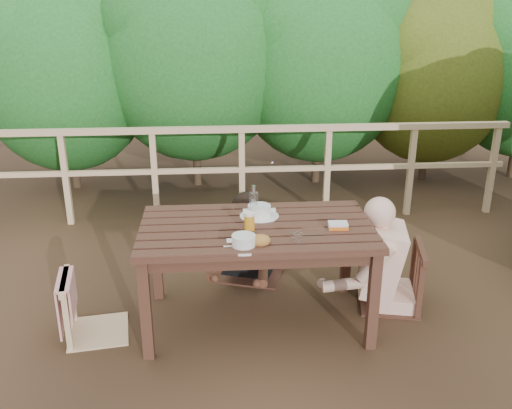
{
  "coord_description": "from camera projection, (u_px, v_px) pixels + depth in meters",
  "views": [
    {
      "loc": [
        -0.28,
        -3.59,
        2.29
      ],
      "look_at": [
        0.0,
        0.05,
        0.9
      ],
      "focal_mm": 39.52,
      "sensor_mm": 36.0,
      "label": 1
    }
  ],
  "objects": [
    {
      "name": "diner_right",
      "position": [
        401.0,
        218.0,
        4.16
      ],
      "size": [
        0.82,
        0.71,
        1.43
      ],
      "primitive_type": null,
      "rotation": [
        0.0,
        0.0,
        1.36
      ],
      "color": "beige",
      "rests_on": "ground"
    },
    {
      "name": "chair_left",
      "position": [
        93.0,
        279.0,
        3.88
      ],
      "size": [
        0.49,
        0.49,
        0.86
      ],
      "primitive_type": "cube",
      "rotation": [
        0.0,
        0.0,
        1.72
      ],
      "color": "tan",
      "rests_on": "ground"
    },
    {
      "name": "soup_far",
      "position": [
        259.0,
        212.0,
        4.07
      ],
      "size": [
        0.28,
        0.28,
        0.09
      ],
      "primitive_type": "cylinder",
      "color": "white",
      "rests_on": "table"
    },
    {
      "name": "woman",
      "position": [
        252.0,
        208.0,
        4.67
      ],
      "size": [
        0.64,
        0.72,
        1.2
      ],
      "primitive_type": null,
      "rotation": [
        0.0,
        0.0,
        2.83
      ],
      "color": "black",
      "rests_on": "ground"
    },
    {
      "name": "soup_near",
      "position": [
        244.0,
        241.0,
        3.59
      ],
      "size": [
        0.26,
        0.26,
        0.09
      ],
      "primitive_type": "cylinder",
      "color": "white",
      "rests_on": "table"
    },
    {
      "name": "bottle",
      "position": [
        254.0,
        203.0,
        4.0
      ],
      "size": [
        0.06,
        0.06,
        0.26
      ],
      "primitive_type": "cylinder",
      "color": "white",
      "rests_on": "table"
    },
    {
      "name": "chair_far",
      "position": [
        252.0,
        220.0,
        4.69
      ],
      "size": [
        0.63,
        0.63,
        1.01
      ],
      "primitive_type": "cube",
      "rotation": [
        0.0,
        0.0,
        -0.31
      ],
      "color": "#3C2218",
      "rests_on": "ground"
    },
    {
      "name": "beer_glass",
      "position": [
        249.0,
        222.0,
        3.81
      ],
      "size": [
        0.07,
        0.07,
        0.14
      ],
      "primitive_type": "cylinder",
      "color": "#C48A10",
      "rests_on": "table"
    },
    {
      "name": "butter_tub",
      "position": [
        338.0,
        226.0,
        3.86
      ],
      "size": [
        0.14,
        0.1,
        0.06
      ],
      "primitive_type": "cube",
      "rotation": [
        0.0,
        0.0,
        -0.07
      ],
      "color": "white",
      "rests_on": "table"
    },
    {
      "name": "hedge_row",
      "position": [
        270.0,
        27.0,
        6.52
      ],
      "size": [
        6.6,
        1.6,
        3.8
      ],
      "primitive_type": null,
      "color": "#1E5A21",
      "rests_on": "ground"
    },
    {
      "name": "ground",
      "position": [
        257.0,
        320.0,
        4.18
      ],
      "size": [
        60.0,
        60.0,
        0.0
      ],
      "primitive_type": "plane",
      "color": "#47301E",
      "rests_on": "ground"
    },
    {
      "name": "table",
      "position": [
        257.0,
        275.0,
        4.05
      ],
      "size": [
        1.62,
        0.91,
        0.75
      ],
      "primitive_type": "cube",
      "color": "#3C2218",
      "rests_on": "ground"
    },
    {
      "name": "railing",
      "position": [
        242.0,
        174.0,
        5.87
      ],
      "size": [
        5.6,
        0.1,
        1.01
      ],
      "primitive_type": "cube",
      "color": "tan",
      "rests_on": "ground"
    },
    {
      "name": "tumbler",
      "position": [
        297.0,
        238.0,
        3.64
      ],
      "size": [
        0.07,
        0.07,
        0.08
      ],
      "primitive_type": "cylinder",
      "color": "silver",
      "rests_on": "table"
    },
    {
      "name": "chair_right",
      "position": [
        394.0,
        249.0,
        4.24
      ],
      "size": [
        0.55,
        0.55,
        0.93
      ],
      "primitive_type": "cube",
      "rotation": [
        0.0,
        0.0,
        -1.78
      ],
      "color": "#3C2218",
      "rests_on": "ground"
    },
    {
      "name": "bread_roll",
      "position": [
        260.0,
        240.0,
        3.61
      ],
      "size": [
        0.14,
        0.11,
        0.08
      ],
      "primitive_type": "ellipsoid",
      "color": "#A26E37",
      "rests_on": "table"
    }
  ]
}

